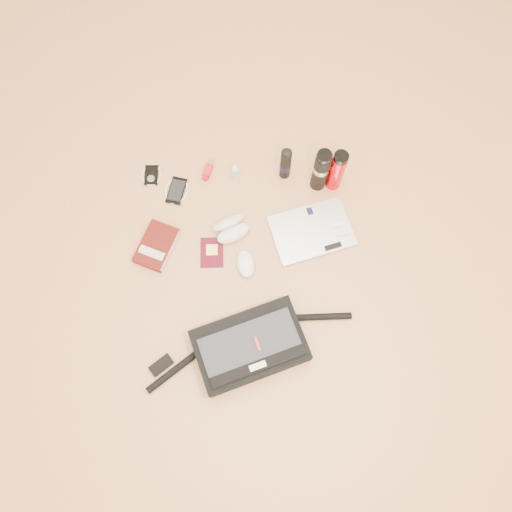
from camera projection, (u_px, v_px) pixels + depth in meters
name	position (u px, v px, depth m)	size (l,w,h in m)	color
ground	(251.00, 273.00, 2.13)	(4.00, 4.00, 0.00)	tan
messenger_bag	(249.00, 346.00, 1.98)	(0.84, 0.38, 0.12)	black
laptop	(312.00, 231.00, 2.18)	(0.39, 0.31, 0.03)	#BDBDC0
book	(157.00, 246.00, 2.15)	(0.21, 0.24, 0.04)	#4B0D09
passport	(212.00, 252.00, 2.15)	(0.10, 0.14, 0.01)	#430514
mouse	(246.00, 264.00, 2.12)	(0.09, 0.13, 0.04)	silver
sunglasses_case	(231.00, 228.00, 2.16)	(0.19, 0.18, 0.09)	silver
ipod	(151.00, 175.00, 2.27)	(0.09, 0.10, 0.01)	black
phone	(177.00, 191.00, 2.24)	(0.13, 0.14, 0.01)	black
inhaler	(208.00, 170.00, 2.27)	(0.06, 0.11, 0.03)	#B31C1A
spray_bottle	(235.00, 172.00, 2.23)	(0.03, 0.03, 0.10)	#B1D6E9
aerosol_can	(286.00, 164.00, 2.18)	(0.05, 0.05, 0.21)	black
thermos_black	(321.00, 170.00, 2.13)	(0.08, 0.08, 0.26)	black
thermos_red	(337.00, 171.00, 2.14)	(0.08, 0.08, 0.25)	#C50309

